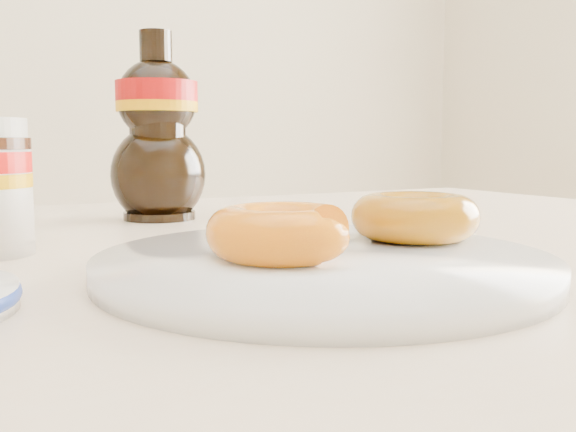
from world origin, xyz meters
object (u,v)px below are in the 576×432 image
plate (324,264)px  donut_bitten (282,232)px  donut_whole (415,216)px  syrup_bottle (158,127)px  dining_table (179,348)px

plate → donut_bitten: (-0.03, -0.00, 0.02)m
plate → donut_whole: donut_whole is taller
plate → syrup_bottle: syrup_bottle is taller
plate → donut_whole: (0.10, 0.02, 0.02)m
dining_table → donut_whole: 0.22m
plate → donut_whole: bearing=13.5°
dining_table → donut_whole: bearing=-39.1°
dining_table → syrup_bottle: bearing=76.7°
dining_table → donut_whole: size_ratio=14.45×
dining_table → donut_bitten: (0.02, -0.15, 0.12)m
plate → donut_whole: 0.10m
syrup_bottle → donut_bitten: bearing=-94.8°
donut_bitten → donut_whole: size_ratio=0.99×
donut_whole → donut_bitten: bearing=-168.8°
donut_whole → syrup_bottle: 0.36m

